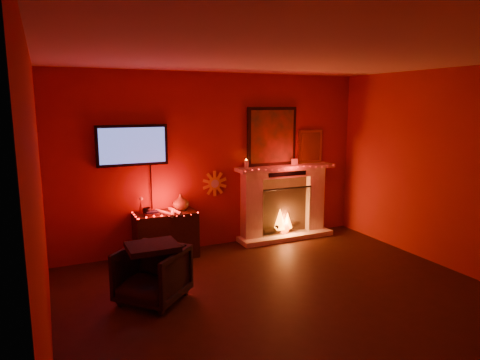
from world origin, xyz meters
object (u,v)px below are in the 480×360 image
object	(u,v)px
console_table	(166,233)
fireplace	(283,195)
sunburst_clock	(215,184)
tv	(132,146)
armchair	(152,275)

from	to	relation	value
console_table	fireplace	bearing A→B (deg)	3.59
fireplace	console_table	size ratio (longest dim) A/B	2.36
fireplace	sunburst_clock	bearing A→B (deg)	175.63
tv	console_table	world-z (taller)	tv
armchair	sunburst_clock	bearing A→B (deg)	95.00
fireplace	sunburst_clock	xyz separation A→B (m)	(-1.19, 0.09, 0.28)
sunburst_clock	fireplace	bearing A→B (deg)	-4.37
fireplace	sunburst_clock	distance (m)	1.23
fireplace	tv	xyz separation A→B (m)	(-2.44, 0.06, 0.92)
tv	sunburst_clock	size ratio (longest dim) A/B	3.10
sunburst_clock	tv	bearing A→B (deg)	-178.76
sunburst_clock	console_table	bearing A→B (deg)	-165.56
tv	sunburst_clock	distance (m)	1.41
armchair	tv	bearing A→B (deg)	131.80
console_table	armchair	size ratio (longest dim) A/B	1.33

